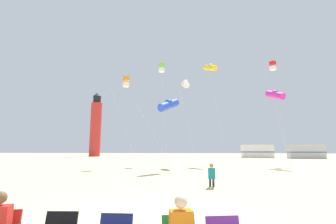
{
  "coord_description": "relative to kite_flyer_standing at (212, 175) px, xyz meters",
  "views": [
    {
      "loc": [
        1.06,
        -6.46,
        1.84
      ],
      "look_at": [
        -0.49,
        8.6,
        4.26
      ],
      "focal_mm": 24.93,
      "sensor_mm": 36.0,
      "label": 1
    }
  ],
  "objects": [
    {
      "name": "ground",
      "position": [
        -1.98,
        -5.37,
        -0.61
      ],
      "size": [
        200.0,
        200.0,
        0.0
      ],
      "primitive_type": "plane",
      "color": "beige"
    },
    {
      "name": "kite_flyer_standing",
      "position": [
        0.0,
        0.0,
        0.0
      ],
      "size": [
        0.35,
        0.52,
        1.16
      ],
      "rotation": [
        0.0,
        0.0,
        3.08
      ],
      "color": "#147F84",
      "rests_on": "ground"
    },
    {
      "name": "kite_tube_blue",
      "position": [
        -2.91,
        8.03,
        5.07
      ],
      "size": [
        3.6,
        3.93,
        6.39
      ],
      "color": "silver",
      "rests_on": "ground"
    },
    {
      "name": "kite_tube_magenta",
      "position": [
        8.18,
        14.04,
        7.12
      ],
      "size": [
        1.82,
        2.58,
        8.44
      ],
      "color": "silver",
      "rests_on": "ground"
    },
    {
      "name": "kite_tube_white",
      "position": [
        -1.62,
        14.42,
        8.7
      ],
      "size": [
        1.84,
        2.58,
        10.01
      ],
      "color": "silver",
      "rests_on": "ground"
    },
    {
      "name": "kite_box_lime",
      "position": [
        -4.71,
        16.87,
        11.66
      ],
      "size": [
        1.07,
        1.07,
        12.87
      ],
      "color": "silver",
      "rests_on": "ground"
    },
    {
      "name": "kite_box_orange",
      "position": [
        -8.04,
        12.3,
        8.55
      ],
      "size": [
        3.49,
        2.36,
        9.75
      ],
      "color": "silver",
      "rests_on": "ground"
    },
    {
      "name": "kite_box_scarlet",
      "position": [
        9.56,
        18.06,
        11.81
      ],
      "size": [
        1.86,
        1.67,
        13.03
      ],
      "color": "silver",
      "rests_on": "ground"
    },
    {
      "name": "kite_tube_gold",
      "position": [
        1.57,
        17.5,
        11.7
      ],
      "size": [
        2.83,
        3.19,
        13.02
      ],
      "color": "silver",
      "rests_on": "ground"
    },
    {
      "name": "lighthouse_distant",
      "position": [
        -26.05,
        46.85,
        7.22
      ],
      "size": [
        2.8,
        2.8,
        16.8
      ],
      "color": "red",
      "rests_on": "ground"
    },
    {
      "name": "rv_van_white",
      "position": [
        12.97,
        40.7,
        0.78
      ],
      "size": [
        6.47,
        2.44,
        2.8
      ],
      "rotation": [
        0.0,
        0.0,
        0.02
      ],
      "color": "white",
      "rests_on": "ground"
    },
    {
      "name": "rv_van_silver",
      "position": [
        21.3,
        37.19,
        0.78
      ],
      "size": [
        6.55,
        2.67,
        2.8
      ],
      "rotation": [
        0.0,
        0.0,
        -0.05
      ],
      "color": "#B7BABF",
      "rests_on": "ground"
    }
  ]
}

